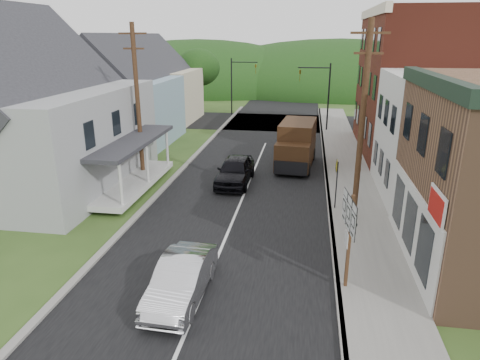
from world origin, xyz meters
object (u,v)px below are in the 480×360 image
at_px(delivery_van, 296,145).
at_px(route_sign_cluster, 349,228).
at_px(silver_sedan, 182,279).
at_px(warning_sign, 337,177).
at_px(dark_sedan, 235,171).

relative_size(delivery_van, route_sign_cluster, 1.64).
bearing_deg(delivery_van, silver_sedan, -96.45).
height_order(silver_sedan, warning_sign, warning_sign).
bearing_deg(warning_sign, dark_sedan, 160.53).
bearing_deg(route_sign_cluster, dark_sedan, 110.86).
bearing_deg(delivery_van, warning_sign, -68.34).
relative_size(silver_sedan, delivery_van, 0.78).
bearing_deg(delivery_van, route_sign_cluster, -76.40).
height_order(silver_sedan, delivery_van, delivery_van).
height_order(dark_sedan, warning_sign, warning_sign).
distance_m(silver_sedan, dark_sedan, 11.69).
bearing_deg(delivery_van, dark_sedan, -125.26).
relative_size(dark_sedan, warning_sign, 1.83).
bearing_deg(silver_sedan, route_sign_cluster, 15.65).
height_order(silver_sedan, route_sign_cluster, route_sign_cluster).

